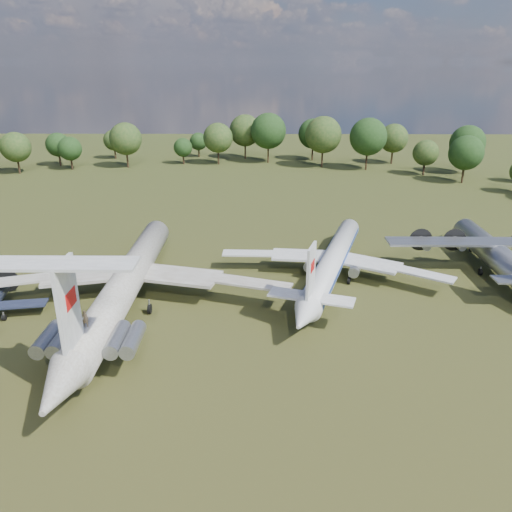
# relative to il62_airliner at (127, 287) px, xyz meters

# --- Properties ---
(ground) EXTENTS (300.00, 300.00, 0.00)m
(ground) POSITION_rel_il62_airliner_xyz_m (5.53, 3.94, -2.49)
(ground) COLOR #233F15
(ground) RESTS_ON ground
(il62_airliner) EXTENTS (39.12, 50.81, 4.98)m
(il62_airliner) POSITION_rel_il62_airliner_xyz_m (0.00, 0.00, 0.00)
(il62_airliner) COLOR silver
(il62_airliner) RESTS_ON ground
(tu104_jet) EXTENTS (41.86, 48.51, 4.11)m
(tu104_jet) POSITION_rel_il62_airliner_xyz_m (25.43, 8.20, -0.43)
(tu104_jet) COLOR silver
(tu104_jet) RESTS_ON ground
(an12_transport) EXTENTS (29.61, 33.06, 4.34)m
(an12_transport) POSITION_rel_il62_airliner_xyz_m (48.08, 10.63, -0.32)
(an12_transport) COLOR #A0A3A8
(an12_transport) RESTS_ON ground
(person_on_il62) EXTENTS (0.60, 0.40, 1.63)m
(person_on_il62) POSITION_rel_il62_airliner_xyz_m (0.03, -13.93, 3.30)
(person_on_il62) COLOR olive
(person_on_il62) RESTS_ON il62_airliner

